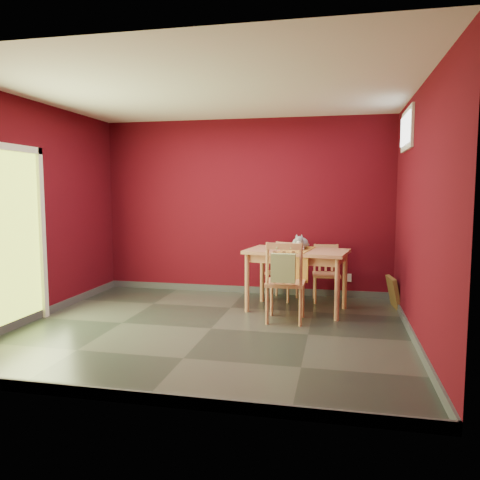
% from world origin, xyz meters
% --- Properties ---
extents(ground, '(4.50, 4.50, 0.00)m').
position_xyz_m(ground, '(0.00, 0.00, 0.00)').
color(ground, '#2D342D').
rests_on(ground, ground).
extents(room_shell, '(4.50, 4.50, 4.50)m').
position_xyz_m(room_shell, '(0.00, 0.00, 0.05)').
color(room_shell, '#4B0711').
rests_on(room_shell, ground).
extents(doorway, '(0.06, 1.01, 2.13)m').
position_xyz_m(doorway, '(-2.23, -0.40, 1.12)').
color(doorway, '#B7D838').
rests_on(doorway, ground).
extents(window, '(0.05, 0.90, 0.50)m').
position_xyz_m(window, '(2.23, 1.00, 2.35)').
color(window, white).
rests_on(window, room_shell).
extents(outlet_plate, '(0.08, 0.02, 0.12)m').
position_xyz_m(outlet_plate, '(1.60, 1.99, 0.30)').
color(outlet_plate, silver).
rests_on(outlet_plate, room_shell).
extents(dining_table, '(1.42, 0.96, 0.82)m').
position_xyz_m(dining_table, '(0.90, 1.05, 0.72)').
color(dining_table, tan).
rests_on(dining_table, ground).
extents(table_runner, '(0.46, 0.79, 0.37)m').
position_xyz_m(table_runner, '(0.90, 0.93, 0.76)').
color(table_runner, '#BB7E30').
rests_on(table_runner, dining_table).
extents(chair_far_left, '(0.49, 0.49, 0.84)m').
position_xyz_m(chair_far_left, '(0.64, 1.70, 0.43)').
color(chair_far_left, tan).
rests_on(chair_far_left, ground).
extents(chair_far_right, '(0.42, 0.42, 0.82)m').
position_xyz_m(chair_far_right, '(1.27, 1.69, 0.42)').
color(chair_far_right, tan).
rests_on(chair_far_right, ground).
extents(chair_near, '(0.47, 0.47, 1.00)m').
position_xyz_m(chair_near, '(0.81, 0.46, 0.51)').
color(chair_near, tan).
rests_on(chair_near, ground).
extents(tote_bag, '(0.28, 0.18, 0.40)m').
position_xyz_m(tote_bag, '(0.81, 0.23, 0.71)').
color(tote_bag, '#9CB171').
rests_on(tote_bag, chair_near).
extents(cat, '(0.41, 0.51, 0.22)m').
position_xyz_m(cat, '(0.93, 1.14, 0.93)').
color(cat, slate).
rests_on(cat, table_runner).
extents(picture_frame, '(0.19, 0.45, 0.43)m').
position_xyz_m(picture_frame, '(2.19, 1.44, 0.22)').
color(picture_frame, brown).
rests_on(picture_frame, ground).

